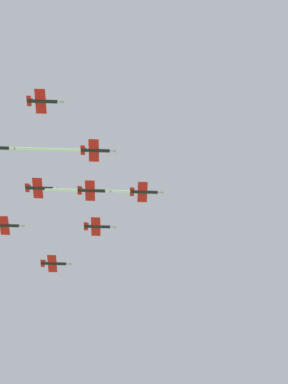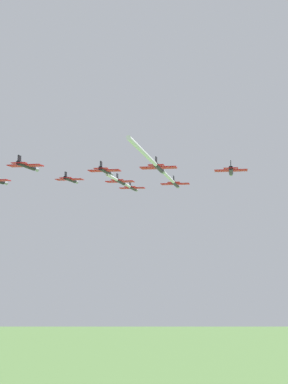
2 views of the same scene
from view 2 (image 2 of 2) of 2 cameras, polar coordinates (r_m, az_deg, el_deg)
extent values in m
cylinder|color=black|center=(189.50, -1.32, 0.45)|extent=(8.19, 8.85, 1.31)
cone|color=#9EA3AD|center=(195.90, -0.94, 0.25)|extent=(2.53, 2.61, 1.25)
cube|color=red|center=(188.91, -1.36, 0.46)|extent=(9.65, 9.25, 0.22)
cube|color=red|center=(184.92, -1.62, 0.61)|extent=(4.13, 3.97, 0.22)
cube|color=black|center=(185.14, -1.61, 0.94)|extent=(1.42, 1.54, 2.15)
cylinder|color=white|center=(168.08, -2.85, 1.26)|extent=(23.11, 25.38, 0.92)
cylinder|color=black|center=(176.60, -8.52, 1.43)|extent=(8.19, 8.85, 1.31)
cone|color=#9EA3AD|center=(182.78, -7.86, 1.18)|extent=(2.53, 2.61, 1.25)
cube|color=red|center=(176.03, -8.58, 1.44)|extent=(9.65, 9.25, 0.22)
cube|color=red|center=(172.19, -9.03, 1.63)|extent=(4.13, 3.97, 0.22)
cube|color=black|center=(172.42, -9.01, 1.98)|extent=(1.42, 1.54, 2.15)
cylinder|color=black|center=(168.04, 3.65, 0.93)|extent=(8.19, 8.85, 1.31)
cone|color=#9EA3AD|center=(174.52, 3.90, 0.68)|extent=(2.53, 2.61, 1.25)
cube|color=red|center=(167.44, 3.62, 0.93)|extent=(9.65, 9.25, 0.22)
cube|color=red|center=(163.40, 3.45, 1.12)|extent=(4.13, 3.97, 0.22)
cube|color=black|center=(163.62, 3.45, 1.49)|extent=(1.42, 1.54, 2.15)
cylinder|color=white|center=(148.39, 2.75, 1.82)|extent=(20.25, 22.23, 0.92)
cylinder|color=black|center=(169.51, -2.73, 1.20)|extent=(8.19, 8.85, 1.31)
cone|color=#9EA3AD|center=(175.87, -2.25, 0.94)|extent=(2.53, 2.61, 1.25)
cube|color=red|center=(168.93, -2.78, 1.20)|extent=(9.65, 9.25, 0.22)
cube|color=red|center=(164.97, -3.10, 1.40)|extent=(4.13, 3.97, 0.22)
cube|color=black|center=(165.20, -3.09, 1.76)|extent=(1.42, 1.54, 2.15)
cone|color=#9EA3AD|center=(172.31, -15.75, 1.02)|extent=(2.53, 2.61, 1.25)
cylinder|color=black|center=(148.54, 9.99, 2.45)|extent=(8.19, 8.85, 1.31)
cone|color=#9EA3AD|center=(155.04, 10.01, 2.10)|extent=(2.53, 2.61, 1.25)
cube|color=red|center=(147.94, 9.99, 2.46)|extent=(9.65, 9.25, 0.22)
cube|color=red|center=(143.88, 9.98, 2.72)|extent=(4.13, 3.97, 0.22)
cube|color=black|center=(144.14, 9.97, 3.13)|extent=(1.42, 1.54, 2.15)
cylinder|color=black|center=(149.81, -4.51, 2.46)|extent=(8.19, 8.85, 1.31)
cone|color=#9EA3AD|center=(156.11, -3.89, 2.12)|extent=(2.53, 2.61, 1.25)
cube|color=red|center=(149.23, -4.57, 2.47)|extent=(9.65, 9.25, 0.22)
cube|color=red|center=(145.32, -4.98, 2.72)|extent=(4.13, 3.97, 0.22)
cube|color=black|center=(145.57, -4.97, 3.14)|extent=(1.42, 1.54, 2.15)
cylinder|color=black|center=(141.92, -13.41, 2.97)|extent=(8.19, 8.85, 1.31)
cone|color=#9EA3AD|center=(147.89, -12.39, 2.59)|extent=(2.53, 2.61, 1.25)
cube|color=red|center=(141.37, -13.51, 2.98)|extent=(9.65, 9.25, 0.22)
cube|color=red|center=(137.68, -14.20, 3.25)|extent=(4.13, 3.97, 0.22)
cube|color=black|center=(137.94, -14.17, 3.69)|extent=(1.42, 1.54, 2.15)
cylinder|color=black|center=(131.24, 1.73, 2.81)|extent=(8.19, 8.85, 1.31)
cone|color=#9EA3AD|center=(137.67, 2.14, 2.40)|extent=(2.53, 2.61, 1.25)
cube|color=red|center=(130.65, 1.69, 2.82)|extent=(9.65, 9.25, 0.22)
cube|color=red|center=(126.64, 1.41, 3.12)|extent=(4.13, 3.97, 0.22)
cube|color=black|center=(126.91, 1.42, 3.60)|extent=(1.42, 1.54, 2.15)
cylinder|color=white|center=(109.88, 0.02, 4.50)|extent=(22.93, 25.19, 0.92)
camera|label=1|loc=(260.17, 39.26, -44.23)|focal=53.58mm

